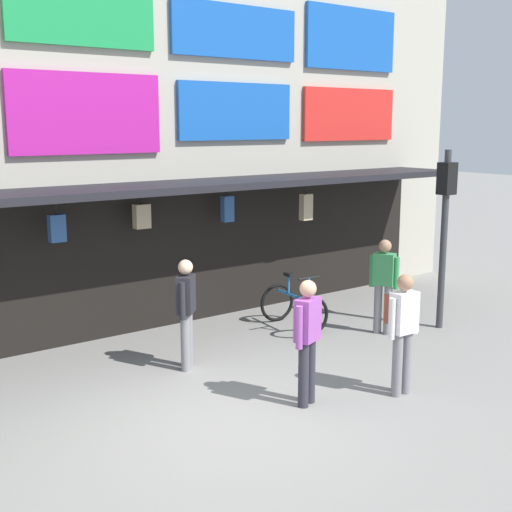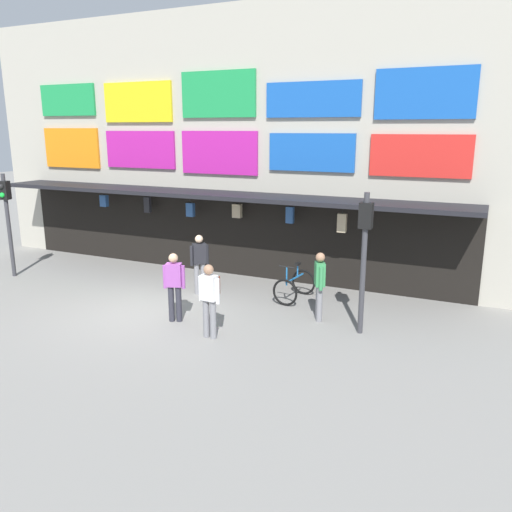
{
  "view_description": "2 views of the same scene",
  "coord_description": "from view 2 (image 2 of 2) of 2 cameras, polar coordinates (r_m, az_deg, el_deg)",
  "views": [
    {
      "loc": [
        -4.55,
        -6.59,
        3.63
      ],
      "look_at": [
        1.77,
        1.78,
        1.59
      ],
      "focal_mm": 47.66,
      "sensor_mm": 36.0,
      "label": 1
    },
    {
      "loc": [
        7.69,
        -9.98,
        4.52
      ],
      "look_at": [
        2.55,
        1.13,
        1.46
      ],
      "focal_mm": 35.87,
      "sensor_mm": 36.0,
      "label": 2
    }
  ],
  "objects": [
    {
      "name": "pedestrian_in_white",
      "position": [
        14.27,
        -6.31,
        -0.54
      ],
      "size": [
        0.41,
        0.41,
        1.68
      ],
      "color": "gray",
      "rests_on": "ground"
    },
    {
      "name": "traffic_light_far",
      "position": [
        11.38,
        12.03,
        1.66
      ],
      "size": [
        0.28,
        0.33,
        3.2
      ],
      "color": "#38383D",
      "rests_on": "ground"
    },
    {
      "name": "pedestrian_in_blue",
      "position": [
        12.3,
        7.1,
        -2.95
      ],
      "size": [
        0.36,
        0.49,
        1.68
      ],
      "color": "gray",
      "rests_on": "ground"
    },
    {
      "name": "shopfront",
      "position": [
        16.46,
        -3.1,
        12.09
      ],
      "size": [
        18.0,
        2.6,
        8.0
      ],
      "color": "#B2AD9E",
      "rests_on": "ground"
    },
    {
      "name": "pedestrian_in_yellow",
      "position": [
        12.28,
        -9.1,
        -3.04
      ],
      "size": [
        0.5,
        0.33,
        1.68
      ],
      "color": "#2D2D38",
      "rests_on": "ground"
    },
    {
      "name": "ground_plane",
      "position": [
        13.38,
        -12.09,
        -6.03
      ],
      "size": [
        80.0,
        80.0,
        0.0
      ],
      "primitive_type": "plane",
      "color": "gray"
    },
    {
      "name": "traffic_light_near",
      "position": [
        17.42,
        -26.06,
        4.77
      ],
      "size": [
        0.33,
        0.35,
        3.2
      ],
      "color": "#38383D",
      "rests_on": "ground"
    },
    {
      "name": "pedestrian_in_red",
      "position": [
        11.23,
        -5.18,
        -4.37
      ],
      "size": [
        0.53,
        0.36,
        1.68
      ],
      "color": "gray",
      "rests_on": "ground"
    },
    {
      "name": "bicycle_parked",
      "position": [
        13.84,
        4.31,
        -3.34
      ],
      "size": [
        0.84,
        1.23,
        1.05
      ],
      "color": "black",
      "rests_on": "ground"
    }
  ]
}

